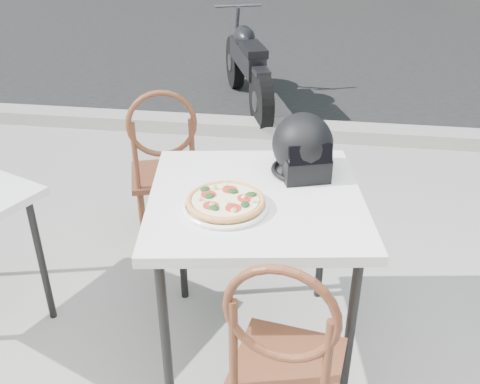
# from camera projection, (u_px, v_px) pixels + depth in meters

# --- Properties ---
(street_asphalt) EXTENTS (30.00, 8.00, 0.00)m
(street_asphalt) POSITION_uv_depth(u_px,v_px,m) (330.00, 37.00, 8.28)
(street_asphalt) COLOR black
(street_asphalt) RESTS_ON ground
(curb) EXTENTS (30.00, 0.25, 0.12)m
(curb) POSITION_uv_depth(u_px,v_px,m) (331.00, 132.00, 4.79)
(curb) COLOR gray
(curb) RESTS_ON ground
(cafe_table_main) EXTENTS (1.00, 1.00, 0.83)m
(cafe_table_main) POSITION_uv_depth(u_px,v_px,m) (256.00, 211.00, 2.23)
(cafe_table_main) COLOR white
(cafe_table_main) RESTS_ON ground
(plate) EXTENTS (0.45, 0.45, 0.02)m
(plate) POSITION_uv_depth(u_px,v_px,m) (226.00, 206.00, 2.10)
(plate) COLOR white
(plate) RESTS_ON cafe_table_main
(pizza) EXTENTS (0.32, 0.32, 0.04)m
(pizza) POSITION_uv_depth(u_px,v_px,m) (226.00, 201.00, 2.09)
(pizza) COLOR #E09F52
(pizza) RESTS_ON plate
(helmet) EXTENTS (0.34, 0.35, 0.27)m
(helmet) POSITION_uv_depth(u_px,v_px,m) (303.00, 148.00, 2.31)
(helmet) COLOR black
(helmet) RESTS_ON cafe_table_main
(cafe_chair_main) EXTENTS (0.43, 0.43, 0.99)m
(cafe_chair_main) POSITION_uv_depth(u_px,v_px,m) (284.00, 355.00, 1.80)
(cafe_chair_main) COLOR brown
(cafe_chair_main) RESTS_ON ground
(cafe_chair_side) EXTENTS (0.50, 0.50, 1.03)m
(cafe_chair_side) POSITION_uv_depth(u_px,v_px,m) (164.00, 161.00, 3.08)
(cafe_chair_side) COLOR brown
(cafe_chair_side) RESTS_ON ground
(motorcycle) EXTENTS (0.76, 1.82, 0.94)m
(motorcycle) POSITION_uv_depth(u_px,v_px,m) (247.00, 67.00, 5.35)
(motorcycle) COLOR black
(motorcycle) RESTS_ON street_asphalt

